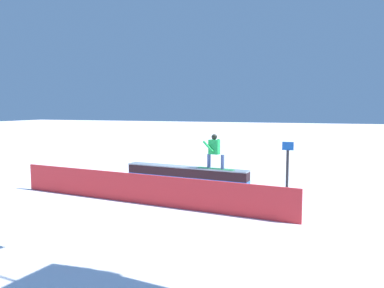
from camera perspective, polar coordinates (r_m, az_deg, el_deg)
ground_plane at (r=15.34m, az=-0.93°, el=-5.62°), size 120.00×120.00×0.00m
grind_box at (r=15.29m, az=-0.93°, el=-4.63°), size 5.25×1.12×0.60m
snowboarder at (r=14.63m, az=3.41°, el=-0.97°), size 1.57×0.54×1.35m
safety_fence at (r=11.83m, az=-7.43°, el=-6.76°), size 9.53×1.08×0.92m
trail_marker at (r=14.00m, az=14.19°, el=-2.96°), size 0.40×0.10×1.75m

